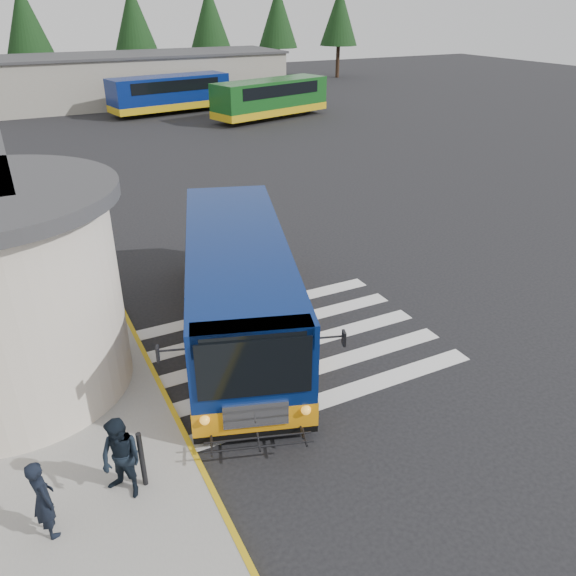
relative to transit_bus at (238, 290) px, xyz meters
name	(u,v)px	position (x,y,z in m)	size (l,w,h in m)	color
ground	(290,329)	(1.34, -0.47, -1.35)	(140.00, 140.00, 0.00)	black
curb_strip	(116,298)	(-2.71, 3.53, -1.27)	(0.12, 34.00, 0.16)	gold
crosswalk	(287,347)	(0.84, -1.27, -1.35)	(8.00, 5.35, 0.01)	silver
depot_building	(138,78)	(7.34, 41.53, 0.75)	(26.40, 8.40, 4.20)	gray
tree_line	(116,19)	(7.63, 49.53, 5.42)	(58.40, 4.40, 10.00)	black
transit_bus	(238,290)	(0.00, 0.00, 0.00)	(5.85, 10.29, 2.83)	#071A54
pedestrian_a	(43,499)	(-5.51, -4.80, -0.42)	(0.57, 0.38, 1.57)	black
pedestrian_b	(121,459)	(-4.15, -4.53, -0.36)	(0.82, 0.64, 1.69)	black
bollard	(142,459)	(-3.79, -4.46, -0.59)	(0.10, 0.10, 1.23)	black
far_bus_a	(170,92)	(8.23, 34.76, 0.30)	(10.15, 4.33, 2.54)	#07195A
far_bus_b	(270,97)	(14.58, 28.82, 0.29)	(10.16, 5.26, 2.52)	#134917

